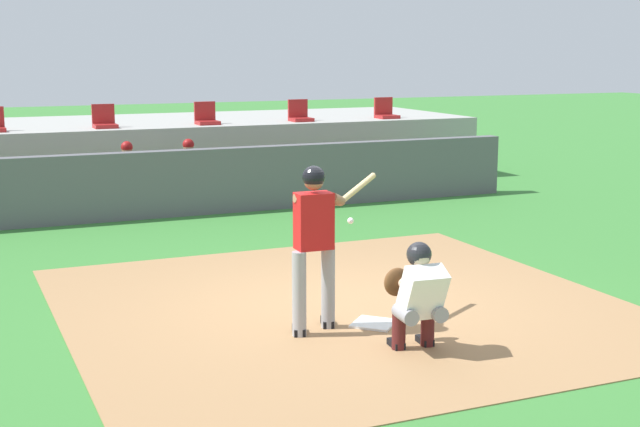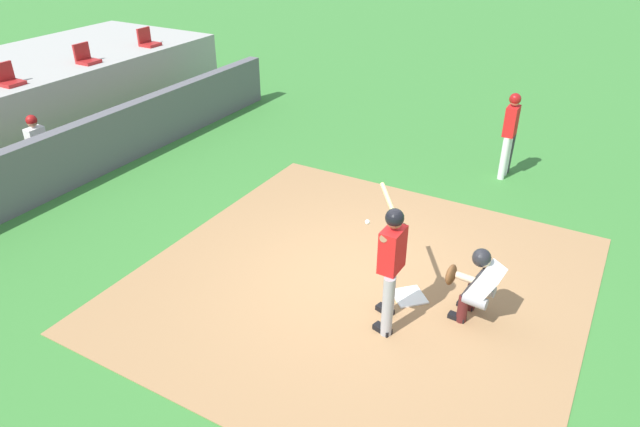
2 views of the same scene
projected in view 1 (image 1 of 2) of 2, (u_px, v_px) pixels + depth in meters
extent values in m
plane|color=#387A33|center=(343.00, 307.00, 10.51)|extent=(80.00, 80.00, 0.00)
cube|color=#9E754C|center=(343.00, 306.00, 10.51)|extent=(6.40, 6.40, 0.01)
cube|color=white|center=(374.00, 323.00, 9.79)|extent=(0.62, 0.62, 0.02)
cylinder|color=#99999E|center=(299.00, 295.00, 9.34)|extent=(0.15, 0.15, 0.92)
cylinder|color=#99999E|center=(328.00, 287.00, 9.61)|extent=(0.15, 0.15, 0.92)
cube|color=red|center=(314.00, 221.00, 9.34)|extent=(0.39, 0.25, 0.60)
sphere|color=#996B4C|center=(314.00, 180.00, 9.26)|extent=(0.21, 0.21, 0.21)
sphere|color=black|center=(314.00, 177.00, 9.25)|extent=(0.24, 0.24, 0.24)
cylinder|color=#996B4C|center=(318.00, 200.00, 9.39)|extent=(0.57, 0.13, 0.18)
cylinder|color=#996B4C|center=(337.00, 199.00, 9.42)|extent=(0.26, 0.24, 0.17)
cylinder|color=tan|center=(358.00, 188.00, 9.87)|extent=(0.70, 0.58, 0.24)
cube|color=black|center=(299.00, 331.00, 9.47)|extent=(0.19, 0.28, 0.09)
cube|color=black|center=(327.00, 323.00, 9.75)|extent=(0.19, 0.28, 0.09)
cylinder|color=gray|center=(405.00, 314.00, 8.78)|extent=(0.18, 0.33, 0.16)
cylinder|color=#4C1919|center=(399.00, 330.00, 8.96)|extent=(0.14, 0.14, 0.42)
cube|color=black|center=(396.00, 344.00, 9.05)|extent=(0.13, 0.25, 0.08)
cylinder|color=gray|center=(435.00, 311.00, 8.89)|extent=(0.18, 0.33, 0.16)
cylinder|color=#4C1919|center=(428.00, 327.00, 9.06)|extent=(0.14, 0.14, 0.42)
cube|color=black|center=(425.00, 341.00, 9.15)|extent=(0.13, 0.25, 0.08)
cube|color=white|center=(423.00, 292.00, 8.75)|extent=(0.43, 0.47, 0.57)
cube|color=#2D2D33|center=(417.00, 289.00, 8.86)|extent=(0.40, 0.28, 0.45)
sphere|color=beige|center=(420.00, 257.00, 8.76)|extent=(0.21, 0.21, 0.21)
sphere|color=#232328|center=(419.00, 254.00, 8.77)|extent=(0.25, 0.25, 0.25)
cylinder|color=beige|center=(409.00, 287.00, 8.94)|extent=(0.13, 0.46, 0.10)
ellipsoid|color=brown|center=(397.00, 282.00, 9.14)|extent=(0.29, 0.14, 0.30)
sphere|color=white|center=(350.00, 221.00, 10.30)|extent=(0.07, 0.07, 0.07)
cube|color=#59595E|center=(195.00, 182.00, 16.27)|extent=(13.00, 0.30, 1.20)
cube|color=olive|center=(181.00, 194.00, 17.25)|extent=(11.80, 0.44, 0.45)
cylinder|color=#939399|center=(124.00, 186.00, 16.52)|extent=(0.15, 0.40, 0.15)
cylinder|color=#939399|center=(126.00, 202.00, 16.39)|extent=(0.13, 0.13, 0.45)
cube|color=maroon|center=(127.00, 212.00, 16.38)|extent=(0.11, 0.24, 0.08)
cylinder|color=#939399|center=(138.00, 185.00, 16.62)|extent=(0.15, 0.40, 0.15)
cylinder|color=#939399|center=(140.00, 201.00, 16.49)|extent=(0.13, 0.13, 0.45)
cube|color=maroon|center=(141.00, 211.00, 16.48)|extent=(0.11, 0.24, 0.08)
cube|color=white|center=(128.00, 170.00, 16.72)|extent=(0.36, 0.22, 0.54)
sphere|color=#996B4C|center=(127.00, 149.00, 16.65)|extent=(0.20, 0.20, 0.20)
sphere|color=maroon|center=(127.00, 147.00, 16.65)|extent=(0.22, 0.22, 0.22)
cylinder|color=#996B4C|center=(119.00, 177.00, 16.54)|extent=(0.09, 0.41, 0.22)
cylinder|color=#996B4C|center=(140.00, 176.00, 16.69)|extent=(0.09, 0.41, 0.22)
cylinder|color=#939399|center=(186.00, 182.00, 16.98)|extent=(0.15, 0.40, 0.15)
cylinder|color=#939399|center=(189.00, 198.00, 16.85)|extent=(0.13, 0.13, 0.45)
cube|color=maroon|center=(190.00, 208.00, 16.84)|extent=(0.11, 0.24, 0.08)
cylinder|color=#939399|center=(199.00, 182.00, 17.08)|extent=(0.15, 0.40, 0.15)
cylinder|color=#939399|center=(202.00, 197.00, 16.95)|extent=(0.13, 0.13, 0.45)
cube|color=maroon|center=(203.00, 207.00, 16.94)|extent=(0.11, 0.24, 0.08)
cube|color=white|center=(189.00, 167.00, 17.18)|extent=(0.36, 0.22, 0.54)
sphere|color=#996B4C|center=(188.00, 146.00, 17.11)|extent=(0.20, 0.20, 0.20)
sphere|color=maroon|center=(188.00, 144.00, 17.11)|extent=(0.22, 0.22, 0.22)
cylinder|color=#996B4C|center=(181.00, 174.00, 17.00)|extent=(0.09, 0.41, 0.22)
cylinder|color=#996B4C|center=(201.00, 172.00, 17.15)|extent=(0.09, 0.41, 0.22)
cube|color=#9E9E99|center=(142.00, 152.00, 20.23)|extent=(15.00, 4.40, 1.40)
cube|color=#A51E1E|center=(105.00, 126.00, 18.23)|extent=(0.46, 0.46, 0.08)
cube|color=#A51E1E|center=(103.00, 114.00, 18.36)|extent=(0.46, 0.06, 0.40)
cube|color=#A51E1E|center=(208.00, 123.00, 19.07)|extent=(0.46, 0.46, 0.08)
cube|color=#A51E1E|center=(205.00, 111.00, 19.21)|extent=(0.46, 0.06, 0.40)
cube|color=#A51E1E|center=(301.00, 120.00, 19.91)|extent=(0.46, 0.46, 0.08)
cube|color=#A51E1E|center=(298.00, 108.00, 20.05)|extent=(0.46, 0.06, 0.40)
cube|color=#A51E1E|center=(387.00, 117.00, 20.76)|extent=(0.46, 0.46, 0.08)
cube|color=#A51E1E|center=(383.00, 106.00, 20.90)|extent=(0.46, 0.06, 0.40)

